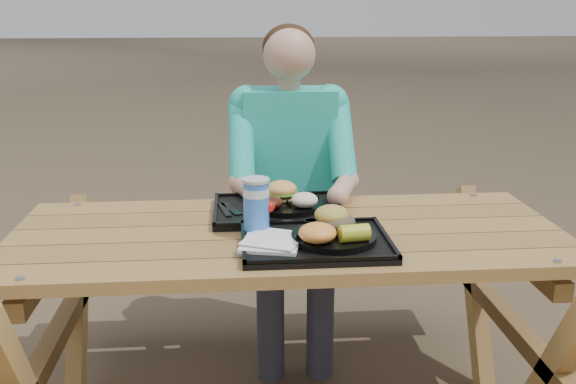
{
  "coord_description": "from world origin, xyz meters",
  "views": [
    {
      "loc": [
        -0.17,
        -1.97,
        1.46
      ],
      "look_at": [
        0.0,
        0.0,
        0.88
      ],
      "focal_mm": 40.0,
      "sensor_mm": 36.0,
      "label": 1
    }
  ],
  "objects": [
    {
      "name": "plate_far",
      "position": [
        0.01,
        0.18,
        0.78
      ],
      "size": [
        0.26,
        0.26,
        0.02
      ],
      "primitive_type": "cylinder",
      "color": "black",
      "rests_on": "tray_far"
    },
    {
      "name": "mac_cheese",
      "position": [
        0.07,
        -0.22,
        0.82
      ],
      "size": [
        0.11,
        0.11,
        0.06
      ],
      "primitive_type": "ellipsoid",
      "color": "#FFA643",
      "rests_on": "plate_near"
    },
    {
      "name": "potato_salad",
      "position": [
        0.07,
        0.12,
        0.82
      ],
      "size": [
        0.09,
        0.09,
        0.05
      ],
      "primitive_type": "ellipsoid",
      "color": "white",
      "rests_on": "plate_far"
    },
    {
      "name": "picnic_table",
      "position": [
        0.0,
        0.0,
        0.38
      ],
      "size": [
        1.8,
        1.49,
        0.75
      ],
      "primitive_type": null,
      "color": "#999999",
      "rests_on": "ground"
    },
    {
      "name": "condiment_mustard",
      "position": [
        0.14,
        -0.03,
        0.79
      ],
      "size": [
        0.06,
        0.06,
        0.03
      ],
      "primitive_type": "cylinder",
      "color": "gold",
      "rests_on": "tray_near"
    },
    {
      "name": "burger",
      "position": [
        -0.0,
        0.22,
        0.84
      ],
      "size": [
        0.11,
        0.11,
        0.1
      ],
      "primitive_type": null,
      "color": "#EEAA54",
      "rests_on": "plate_far"
    },
    {
      "name": "condiment_bbq",
      "position": [
        0.07,
        -0.04,
        0.78
      ],
      "size": [
        0.04,
        0.04,
        0.03
      ],
      "primitive_type": "cylinder",
      "color": "black",
      "rests_on": "tray_near"
    },
    {
      "name": "soda_cup",
      "position": [
        -0.1,
        -0.06,
        0.85
      ],
      "size": [
        0.08,
        0.08,
        0.16
      ],
      "primitive_type": "cylinder",
      "color": "blue",
      "rests_on": "tray_near"
    },
    {
      "name": "corn_cob",
      "position": [
        0.18,
        -0.23,
        0.82
      ],
      "size": [
        0.1,
        0.1,
        0.05
      ],
      "primitive_type": null,
      "rotation": [
        0.0,
        0.0,
        0.13
      ],
      "color": "gold",
      "rests_on": "plate_near"
    },
    {
      "name": "tray_near",
      "position": [
        0.07,
        -0.15,
        0.76
      ],
      "size": [
        0.45,
        0.35,
        0.02
      ],
      "primitive_type": "cube",
      "color": "black",
      "rests_on": "picnic_table"
    },
    {
      "name": "cutlery_far",
      "position": [
        -0.19,
        0.17,
        0.77
      ],
      "size": [
        0.08,
        0.15,
        0.01
      ],
      "primitive_type": "cube",
      "rotation": [
        0.0,
        0.0,
        0.38
      ],
      "color": "black",
      "rests_on": "tray_far"
    },
    {
      "name": "plate_near",
      "position": [
        0.13,
        -0.16,
        0.78
      ],
      "size": [
        0.26,
        0.26,
        0.02
      ],
      "primitive_type": "cylinder",
      "color": "black",
      "rests_on": "tray_near"
    },
    {
      "name": "baked_beans",
      "position": [
        -0.05,
        0.12,
        0.81
      ],
      "size": [
        0.09,
        0.09,
        0.04
      ],
      "primitive_type": "ellipsoid",
      "color": "#42180D",
      "rests_on": "plate_far"
    },
    {
      "name": "tray_far",
      "position": [
        -0.02,
        0.17,
        0.76
      ],
      "size": [
        0.45,
        0.35,
        0.02
      ],
      "primitive_type": "cube",
      "color": "black",
      "rests_on": "picnic_table"
    },
    {
      "name": "diner",
      "position": [
        0.06,
        0.64,
        0.64
      ],
      "size": [
        0.48,
        0.84,
        1.28
      ],
      "primitive_type": null,
      "color": "#16749E",
      "rests_on": "ground"
    },
    {
      "name": "napkin_stack",
      "position": [
        -0.07,
        -0.18,
        0.78
      ],
      "size": [
        0.2,
        0.2,
        0.02
      ],
      "primitive_type": "cube",
      "rotation": [
        0.0,
        0.0,
        -0.22
      ],
      "color": "white",
      "rests_on": "tray_near"
    },
    {
      "name": "sandwich",
      "position": [
        0.14,
        -0.12,
        0.85
      ],
      "size": [
        0.11,
        0.11,
        0.12
      ],
      "primitive_type": null,
      "color": "gold",
      "rests_on": "plate_near"
    }
  ]
}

